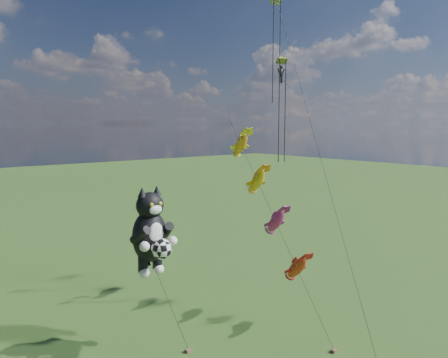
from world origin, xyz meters
TOP-DOWN VIEW (x-y plane):
  - cat_kite_rig at (3.55, 7.36)m, footprint 3.14×4.33m
  - fish_windsock_rig at (14.42, 7.11)m, footprint 3.84×15.59m
  - parafoil_rig at (17.57, 8.42)m, footprint 7.42×16.35m

SIDE VIEW (x-z plane):
  - cat_kite_rig at x=3.55m, z-range 2.57..13.85m
  - fish_windsock_rig at x=14.42m, z-range 1.00..17.19m
  - parafoil_rig at x=17.57m, z-range 6.43..33.27m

